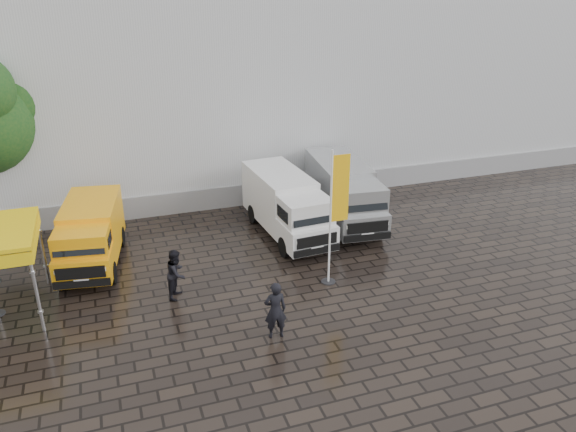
# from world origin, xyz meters

# --- Properties ---
(ground) EXTENTS (120.00, 120.00, 0.00)m
(ground) POSITION_xyz_m (0.00, 0.00, 0.00)
(ground) COLOR black
(ground) RESTS_ON ground
(exhibition_hall) EXTENTS (44.00, 16.00, 12.00)m
(exhibition_hall) POSITION_xyz_m (2.00, 16.00, 6.00)
(exhibition_hall) COLOR silver
(exhibition_hall) RESTS_ON ground
(hall_plinth) EXTENTS (44.00, 0.15, 1.00)m
(hall_plinth) POSITION_xyz_m (2.00, 7.95, 0.50)
(hall_plinth) COLOR gray
(hall_plinth) RESTS_ON ground
(van_yellow) EXTENTS (2.61, 5.07, 2.23)m
(van_yellow) POSITION_xyz_m (-7.91, 4.03, 1.12)
(van_yellow) COLOR #FFA40D
(van_yellow) RESTS_ON ground
(van_white) EXTENTS (2.28, 5.79, 2.46)m
(van_white) POSITION_xyz_m (-0.31, 4.20, 1.23)
(van_white) COLOR white
(van_white) RESTS_ON ground
(van_silver) EXTENTS (2.54, 6.02, 2.54)m
(van_silver) POSITION_xyz_m (2.46, 4.70, 1.27)
(van_silver) COLOR #AEB1B3
(van_silver) RESTS_ON ground
(flagpole) EXTENTS (0.88, 0.50, 4.80)m
(flagpole) POSITION_xyz_m (-0.03, -0.02, 2.67)
(flagpole) COLOR black
(flagpole) RESTS_ON ground
(wheelie_bin) EXTENTS (0.74, 0.74, 1.04)m
(wheelie_bin) POSITION_xyz_m (4.56, 7.31, 0.52)
(wheelie_bin) COLOR black
(wheelie_bin) RESTS_ON ground
(person_front) EXTENTS (0.70, 0.49, 1.82)m
(person_front) POSITION_xyz_m (-2.94, -2.49, 0.91)
(person_front) COLOR black
(person_front) RESTS_ON ground
(person_tent) EXTENTS (0.96, 1.04, 1.71)m
(person_tent) POSITION_xyz_m (-5.31, 0.75, 0.85)
(person_tent) COLOR black
(person_tent) RESTS_ON ground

